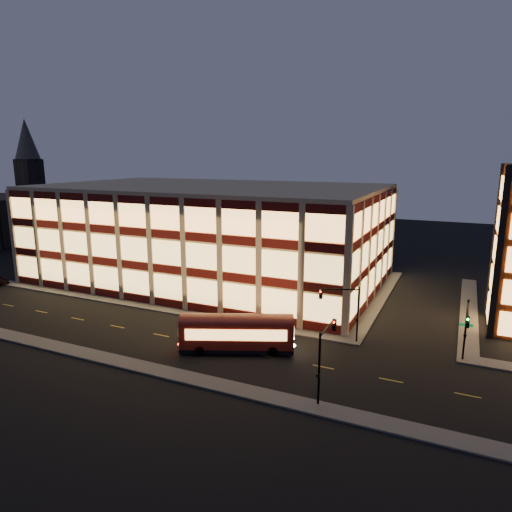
% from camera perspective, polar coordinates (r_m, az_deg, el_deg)
% --- Properties ---
extents(ground, '(200.00, 200.00, 0.00)m').
position_cam_1_polar(ground, '(57.44, -11.45, -6.99)').
color(ground, black).
rests_on(ground, ground).
extents(sidewalk_office_south, '(54.00, 2.00, 0.15)m').
position_cam_1_polar(sidewalk_office_south, '(59.90, -13.22, -6.18)').
color(sidewalk_office_south, '#514F4C').
rests_on(sidewalk_office_south, ground).
extents(sidewalk_office_east, '(2.00, 30.00, 0.15)m').
position_cam_1_polar(sidewalk_office_east, '(64.01, 15.17, -5.08)').
color(sidewalk_office_east, '#514F4C').
rests_on(sidewalk_office_east, ground).
extents(sidewalk_tower_west, '(2.00, 30.00, 0.15)m').
position_cam_1_polar(sidewalk_tower_west, '(63.32, 25.07, -6.03)').
color(sidewalk_tower_west, '#514F4C').
rests_on(sidewalk_tower_west, ground).
extents(sidewalk_near, '(100.00, 2.00, 0.15)m').
position_cam_1_polar(sidewalk_near, '(48.33, -20.71, -11.28)').
color(sidewalk_near, '#514F4C').
rests_on(sidewalk_near, ground).
extents(office_building, '(50.45, 30.45, 14.50)m').
position_cam_1_polar(office_building, '(70.94, -5.58, 2.96)').
color(office_building, tan).
rests_on(office_building, ground).
extents(church_tower, '(5.00, 5.00, 18.00)m').
position_cam_1_polar(church_tower, '(132.54, -26.22, 6.91)').
color(church_tower, '#2D2621').
rests_on(church_tower, ground).
extents(church_spire, '(6.00, 6.00, 10.00)m').
position_cam_1_polar(church_spire, '(132.24, -26.81, 12.94)').
color(church_spire, '#4C473F').
rests_on(church_spire, church_tower).
extents(traffic_signal_far, '(3.79, 1.87, 6.00)m').
position_cam_1_polar(traffic_signal_far, '(47.24, 10.98, -5.99)').
color(traffic_signal_far, black).
rests_on(traffic_signal_far, ground).
extents(traffic_signal_right, '(1.20, 4.37, 6.00)m').
position_cam_1_polar(traffic_signal_right, '(45.30, 24.82, -7.77)').
color(traffic_signal_right, black).
rests_on(traffic_signal_right, ground).
extents(traffic_signal_near, '(0.32, 4.45, 6.00)m').
position_cam_1_polar(traffic_signal_near, '(36.73, 8.63, -11.36)').
color(traffic_signal_near, black).
rests_on(traffic_signal_near, ground).
extents(trolley_bus, '(11.23, 6.88, 3.74)m').
position_cam_1_polar(trolley_bus, '(45.27, -2.41, -9.34)').
color(trolley_bus, maroon).
rests_on(trolley_bus, ground).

